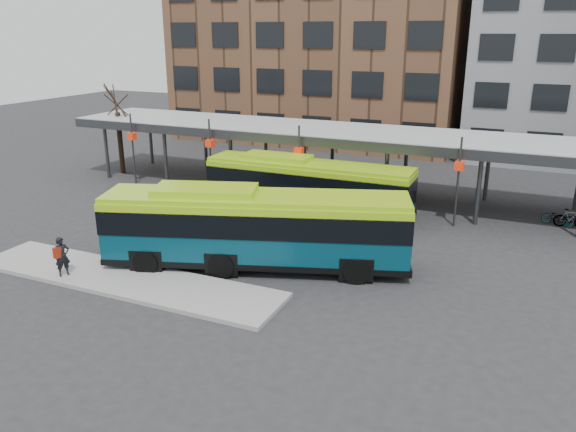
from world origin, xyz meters
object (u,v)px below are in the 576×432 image
object	(u,v)px
tree	(120,140)
bus_rear	(308,184)
bus_front	(255,227)
pedestrian	(62,256)

from	to	relation	value
tree	bus_rear	size ratio (longest dim) A/B	0.48
bus_front	pedestrian	world-z (taller)	bus_front
bus_front	pedestrian	bearing A→B (deg)	-165.08
bus_front	bus_rear	bearing A→B (deg)	77.27
bus_rear	pedestrian	world-z (taller)	bus_rear
pedestrian	tree	bearing A→B (deg)	60.58
bus_rear	pedestrian	xyz separation A→B (m)	(-5.91, -12.51, -0.65)
tree	pedestrian	world-z (taller)	tree
pedestrian	bus_rear	bearing A→B (deg)	2.89
tree	bus_front	world-z (taller)	tree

